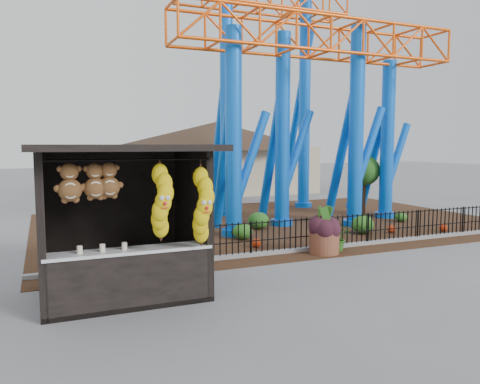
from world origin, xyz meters
name	(u,v)px	position (x,y,z in m)	size (l,w,h in m)	color
ground	(275,291)	(0.00, 0.00, 0.00)	(120.00, 120.00, 0.00)	slate
mulch_bed	(272,222)	(4.00, 8.00, 0.01)	(18.00, 12.00, 0.02)	#331E11
curb	(346,245)	(4.00, 3.00, 0.06)	(18.00, 0.18, 0.12)	gray
prize_booth	(124,224)	(-2.98, 0.92, 1.51)	(3.50, 3.40, 3.12)	black
picket_fence	(371,229)	(4.90, 3.00, 0.50)	(12.20, 0.06, 1.00)	black
roller_coaster	(296,62)	(5.12, 8.23, 6.44)	(11.00, 6.37, 10.82)	blue
terracotta_planter	(324,243)	(2.89, 2.54, 0.32)	(0.85, 0.85, 0.65)	brown
planter_foliage	(325,220)	(2.89, 2.54, 0.97)	(0.70, 0.70, 0.64)	black
potted_plant	(338,238)	(3.47, 2.70, 0.39)	(0.70, 0.61, 0.78)	#1A581A
landscaping	(315,224)	(4.45, 5.52, 0.29)	(7.87, 3.62, 0.62)	#26591A
pavilion	(217,146)	(6.00, 20.00, 3.07)	(15.00, 15.00, 4.80)	#BFAD8C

